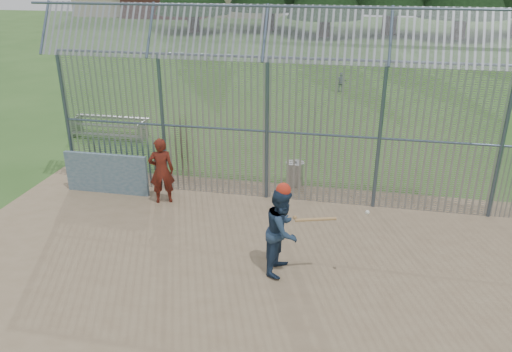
% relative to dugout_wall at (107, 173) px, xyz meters
% --- Properties ---
extents(ground, '(120.00, 120.00, 0.00)m').
position_rel_dugout_wall_xyz_m(ground, '(4.60, -2.90, -0.62)').
color(ground, '#2D511E').
rests_on(ground, ground).
extents(dirt_infield, '(14.00, 10.00, 0.02)m').
position_rel_dugout_wall_xyz_m(dirt_infield, '(4.60, -3.40, -0.61)').
color(dirt_infield, '#756047').
rests_on(dirt_infield, ground).
extents(dugout_wall, '(2.50, 0.12, 1.20)m').
position_rel_dugout_wall_xyz_m(dugout_wall, '(0.00, 0.00, 0.00)').
color(dugout_wall, '#38566B').
rests_on(dugout_wall, dirt_infield).
extents(batter, '(0.87, 1.04, 1.94)m').
position_rel_dugout_wall_xyz_m(batter, '(5.59, -2.99, 0.37)').
color(batter, navy).
rests_on(batter, dirt_infield).
extents(onlooker, '(0.80, 0.67, 1.88)m').
position_rel_dugout_wall_xyz_m(onlooker, '(1.81, -0.26, 0.34)').
color(onlooker, maroon).
rests_on(onlooker, dirt_infield).
extents(bg_kid_seated, '(0.61, 0.28, 1.02)m').
position_rel_dugout_wall_xyz_m(bg_kid_seated, '(6.12, 14.09, -0.11)').
color(bg_kid_seated, slate).
rests_on(bg_kid_seated, ground).
extents(batting_gear, '(1.91, 0.46, 0.72)m').
position_rel_dugout_wall_xyz_m(batting_gear, '(5.71, -3.01, 1.24)').
color(batting_gear, red).
rests_on(batting_gear, ground).
extents(trash_can, '(0.56, 0.56, 0.82)m').
position_rel_dugout_wall_xyz_m(trash_can, '(5.28, 1.64, -0.24)').
color(trash_can, gray).
rests_on(trash_can, ground).
extents(bleacher, '(3.00, 0.95, 0.72)m').
position_rel_dugout_wall_xyz_m(bleacher, '(-2.36, 4.83, -0.21)').
color(bleacher, slate).
rests_on(bleacher, ground).
extents(backstop_fence, '(20.09, 0.81, 5.30)m').
position_rel_dugout_wall_xyz_m(backstop_fence, '(6.41, 0.53, 1.74)').
color(backstop_fence, '#47566B').
rests_on(backstop_fence, ground).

